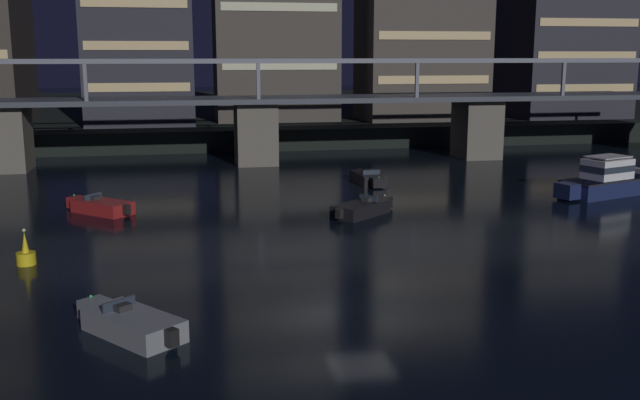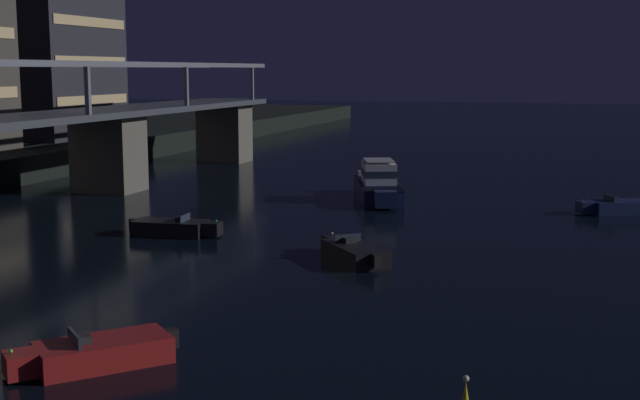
# 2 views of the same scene
# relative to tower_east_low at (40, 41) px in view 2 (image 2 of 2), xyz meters

# --- Properties ---
(tower_east_low) EXTENTS (13.39, 11.46, 19.17)m
(tower_east_low) POSITION_rel_tower_east_low_xyz_m (0.00, 0.00, 0.00)
(tower_east_low) COLOR #282833
(tower_east_low) RESTS_ON far_riverbank
(cabin_cruiser_near_left) EXTENTS (9.30, 5.21, 2.79)m
(cabin_cruiser_near_left) POSITION_rel_tower_east_low_xyz_m (-16.83, -37.99, -10.58)
(cabin_cruiser_near_left) COLOR #19234C
(cabin_cruiser_near_left) RESTS_ON ground
(speedboat_near_center) EXTENTS (4.58, 4.16, 1.16)m
(speedboat_near_center) POSITION_rel_tower_east_low_xyz_m (-35.60, -41.16, -11.22)
(speedboat_near_center) COLOR black
(speedboat_near_center) RESTS_ON ground
(speedboat_mid_left) EXTENTS (2.04, 5.22, 1.16)m
(speedboat_mid_left) POSITION_rel_tower_east_low_xyz_m (-32.37, -30.32, -11.22)
(speedboat_mid_left) COLOR black
(speedboat_mid_left) RESTS_ON ground
(speedboat_mid_center) EXTENTS (3.37, 4.96, 1.16)m
(speedboat_mid_center) POSITION_rel_tower_east_low_xyz_m (-17.96, -53.54, -11.22)
(speedboat_mid_center) COLOR #19234C
(speedboat_mid_center) RESTS_ON ground
(speedboat_mid_right) EXTENTS (4.45, 4.32, 1.16)m
(speedboat_mid_right) POSITION_rel_tower_east_low_xyz_m (-51.64, -37.39, -11.22)
(speedboat_mid_right) COLOR maroon
(speedboat_mid_right) RESTS_ON ground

